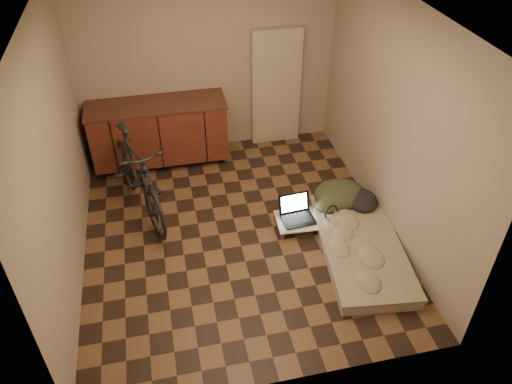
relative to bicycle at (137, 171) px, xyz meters
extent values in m
cube|color=brown|center=(1.07, -0.67, -0.58)|extent=(3.50, 4.00, 0.00)
cube|color=silver|center=(1.07, -0.67, 2.02)|extent=(3.50, 4.00, 0.00)
cube|color=tan|center=(1.07, 1.33, 0.72)|extent=(3.50, 0.00, 2.60)
cube|color=tan|center=(1.07, -2.67, 0.72)|extent=(3.50, 0.00, 2.60)
cube|color=tan|center=(-0.68, -0.67, 0.72)|extent=(0.00, 4.00, 2.60)
cube|color=tan|center=(2.82, -0.67, 0.72)|extent=(0.00, 4.00, 2.60)
cube|color=black|center=(0.32, 1.07, -0.53)|extent=(1.70, 0.48, 0.10)
cube|color=#572418|center=(0.32, 1.03, -0.09)|extent=(1.80, 0.60, 0.78)
cube|color=#4D281C|center=(0.32, 1.03, 0.31)|extent=(1.84, 0.62, 0.03)
cube|color=beige|center=(2.02, 1.27, 0.27)|extent=(0.70, 0.10, 1.70)
imported|color=black|center=(0.00, 0.00, 0.00)|extent=(1.03, 1.88, 1.17)
cube|color=#B8A793|center=(2.37, -1.29, -0.53)|extent=(1.05, 1.85, 0.11)
cube|color=#C0B693|center=(2.37, -1.29, -0.45)|extent=(1.07, 1.88, 0.04)
cube|color=brown|center=(1.56, -0.90, -0.54)|extent=(0.04, 0.04, 0.09)
cube|color=brown|center=(1.58, -0.54, -0.54)|extent=(0.04, 0.04, 0.09)
cube|color=brown|center=(2.16, -0.93, -0.54)|extent=(0.04, 0.04, 0.09)
cube|color=brown|center=(2.18, -0.57, -0.54)|extent=(0.04, 0.04, 0.09)
cube|color=silver|center=(1.87, -0.73, -0.48)|extent=(0.68, 0.46, 0.02)
cube|color=black|center=(1.80, -0.74, -0.46)|extent=(0.40, 0.30, 0.02)
cube|color=black|center=(1.78, -0.58, -0.33)|extent=(0.38, 0.10, 0.24)
cube|color=white|center=(1.78, -0.58, -0.33)|extent=(0.33, 0.08, 0.20)
ellipsoid|color=white|center=(2.11, -0.83, -0.46)|extent=(0.07, 0.11, 0.03)
camera|label=1|loc=(0.34, -5.01, 3.40)|focal=35.00mm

